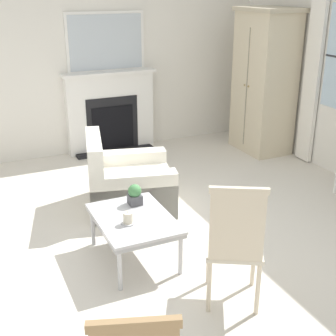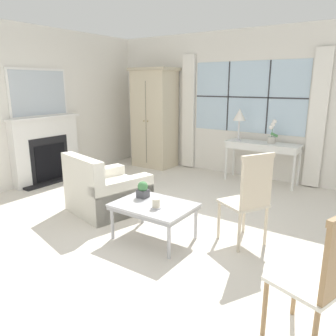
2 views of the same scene
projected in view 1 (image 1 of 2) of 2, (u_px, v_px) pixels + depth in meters
The scene contains 9 objects.
ground_plane at pixel (153, 243), 4.70m from camera, with size 14.00×14.00×0.00m, color silver.
wall_left at pixel (110, 58), 6.99m from camera, with size 0.06×7.20×2.80m, color silver.
fireplace at pixel (110, 106), 7.11m from camera, with size 0.34×1.42×2.07m.
armoire at pixel (264, 82), 6.99m from camera, with size 0.94×0.67×2.13m.
armchair_upholstered at pixel (127, 184), 5.42m from camera, with size 1.13×1.14×0.85m.
side_chair_wooden at pixel (235, 240), 3.57m from camera, with size 0.60×0.60×1.09m.
coffee_table at pixel (134, 221), 4.30m from camera, with size 0.91×0.67×0.44m.
potted_plant_small at pixel (135, 194), 4.50m from camera, with size 0.13×0.13×0.21m.
pillar_candle at pixel (128, 219), 4.15m from camera, with size 0.12×0.12×0.12m.
Camera 1 is at (3.79, -1.56, 2.43)m, focal length 50.00 mm.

